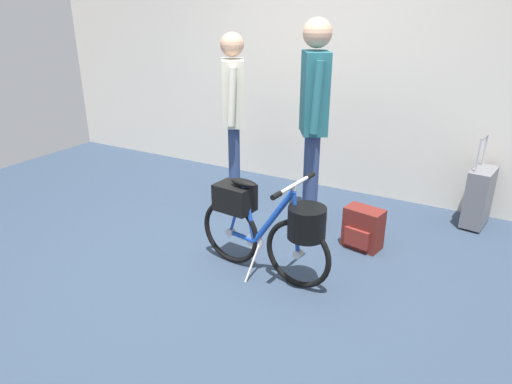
# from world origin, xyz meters

# --- Properties ---
(ground_plane) EXTENTS (7.39, 7.39, 0.00)m
(ground_plane) POSITION_xyz_m (0.00, 0.00, 0.00)
(ground_plane) COLOR #2D3D51
(back_wall) EXTENTS (7.39, 0.10, 2.72)m
(back_wall) POSITION_xyz_m (0.00, 2.11, 1.36)
(back_wall) COLOR silver
(back_wall) RESTS_ON ground_plane
(folding_bike_foreground) EXTENTS (1.11, 0.53, 0.79)m
(folding_bike_foreground) POSITION_xyz_m (0.33, 0.13, 0.42)
(folding_bike_foreground) COLOR black
(folding_bike_foreground) RESTS_ON ground_plane
(visitor_near_wall) EXTENTS (0.38, 0.45, 1.65)m
(visitor_near_wall) POSITION_xyz_m (-0.61, 1.19, 0.95)
(visitor_near_wall) COLOR navy
(visitor_near_wall) RESTS_ON ground_plane
(visitor_browsing) EXTENTS (0.38, 0.46, 1.79)m
(visitor_browsing) POSITION_xyz_m (0.26, 1.07, 1.04)
(visitor_browsing) COLOR navy
(visitor_browsing) RESTS_ON ground_plane
(rolling_suitcase) EXTENTS (0.23, 0.38, 0.83)m
(rolling_suitcase) POSITION_xyz_m (1.59, 1.80, 0.28)
(rolling_suitcase) COLOR slate
(rolling_suitcase) RESTS_ON ground_plane
(backpack_on_floor) EXTENTS (0.33, 0.26, 0.34)m
(backpack_on_floor) POSITION_xyz_m (0.81, 0.89, 0.17)
(backpack_on_floor) COLOR maroon
(backpack_on_floor) RESTS_ON ground_plane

